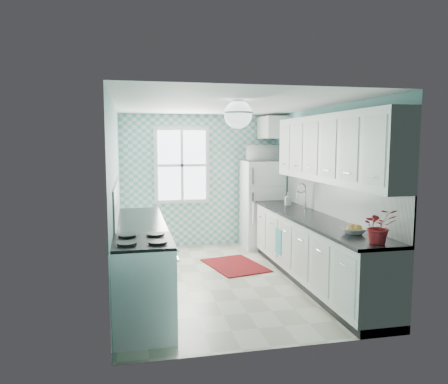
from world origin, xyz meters
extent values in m
cube|color=beige|center=(0.00, 0.00, -0.01)|extent=(3.00, 4.40, 0.02)
cube|color=white|center=(0.00, 0.00, 2.51)|extent=(3.00, 4.40, 0.02)
cube|color=#65A7A3|center=(0.00, 2.21, 1.25)|extent=(3.00, 0.02, 2.50)
cube|color=#65A7A3|center=(0.00, -2.21, 1.25)|extent=(3.00, 0.02, 2.50)
cube|color=#65A7A3|center=(-1.51, 0.00, 1.25)|extent=(0.02, 4.40, 2.50)
cube|color=#65A7A3|center=(1.51, 0.00, 1.25)|extent=(0.02, 4.40, 2.50)
cube|color=#6CBAB4|center=(0.00, 2.19, 1.25)|extent=(3.00, 0.01, 2.50)
cube|color=white|center=(-0.35, 2.17, 1.55)|extent=(1.04, 0.05, 1.44)
cube|color=white|center=(-0.35, 2.15, 1.55)|extent=(0.90, 0.02, 1.30)
cube|color=white|center=(1.49, -0.40, 1.20)|extent=(0.02, 3.60, 0.51)
cube|color=white|center=(-1.49, -0.07, 1.20)|extent=(0.02, 2.15, 0.51)
cube|color=white|center=(1.33, -0.60, 1.90)|extent=(0.33, 3.20, 0.90)
cube|color=white|center=(1.30, 1.83, 2.25)|extent=(0.40, 0.74, 0.40)
cylinder|color=silver|center=(0.00, -0.80, 2.48)|extent=(0.14, 0.14, 0.04)
cylinder|color=silver|center=(0.00, -0.80, 2.41)|extent=(0.02, 0.02, 0.12)
sphere|color=white|center=(0.00, -0.80, 2.32)|extent=(0.34, 0.34, 0.34)
cube|color=white|center=(1.20, -0.40, 0.45)|extent=(0.60, 3.60, 0.90)
cube|color=black|center=(1.19, -0.40, 0.92)|extent=(0.63, 3.60, 0.04)
cube|color=white|center=(-1.20, -0.07, 0.45)|extent=(0.60, 2.15, 0.90)
cube|color=black|center=(-1.19, -0.07, 0.92)|extent=(0.63, 2.15, 0.04)
cube|color=silver|center=(1.11, 1.77, 0.82)|extent=(0.71, 0.67, 1.63)
cube|color=silver|center=(1.11, 1.43, 1.19)|extent=(0.70, 0.01, 0.02)
cube|color=silver|center=(0.82, 1.42, 1.39)|extent=(0.03, 0.03, 0.30)
cube|color=silver|center=(0.82, 1.42, 0.82)|extent=(0.03, 0.03, 0.54)
cube|color=white|center=(-1.20, -1.55, 0.49)|extent=(0.64, 0.81, 0.96)
cube|color=black|center=(-1.20, -1.55, 0.97)|extent=(0.64, 0.81, 0.03)
cube|color=black|center=(-0.88, -1.55, 0.55)|extent=(0.01, 0.53, 0.32)
cube|color=silver|center=(1.20, 0.36, 0.92)|extent=(0.52, 0.44, 0.12)
cylinder|color=silver|center=(1.39, 0.36, 1.12)|extent=(0.02, 0.02, 0.30)
torus|color=silver|center=(1.31, 0.36, 1.31)|extent=(0.16, 0.02, 0.16)
cube|color=#6E0B08|center=(0.31, 0.63, 0.01)|extent=(1.00, 1.25, 0.02)
cube|color=#61C0AD|center=(0.89, 0.18, 0.48)|extent=(0.05, 0.26, 0.39)
imported|color=white|center=(1.20, -1.52, 0.97)|extent=(0.28, 0.28, 0.07)
imported|color=#B8071C|center=(1.20, -2.03, 1.13)|extent=(0.38, 0.35, 0.37)
imported|color=#9CBAC1|center=(1.25, 0.78, 1.04)|extent=(0.11, 0.11, 0.21)
imported|color=white|center=(1.11, 1.77, 1.78)|extent=(0.56, 0.39, 0.30)
camera|label=1|loc=(-1.30, -6.02, 1.99)|focal=35.00mm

